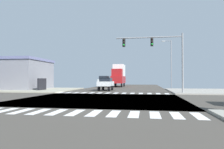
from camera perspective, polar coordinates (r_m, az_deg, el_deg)
name	(u,v)px	position (r m, az deg, el deg)	size (l,w,h in m)	color
ground	(101,99)	(18.00, -3.07, -6.79)	(90.00, 90.00, 0.05)	#46413A
sidewalk_corner_ne	(215,91)	(30.94, 26.57, -4.14)	(12.00, 12.00, 0.14)	#A09B91
sidewalk_corner_nw	(35,90)	(33.99, -20.47, -3.91)	(12.00, 12.00, 0.14)	#A6A28C
crosswalk_near	(66,112)	(11.11, -12.53, -10.10)	(13.50, 2.00, 0.01)	white
crosswalk_far	(112,93)	(25.19, -0.07, -5.12)	(13.50, 2.00, 0.01)	white
traffic_signal_mast	(156,49)	(25.32, 12.12, 6.88)	(7.89, 0.55, 7.08)	gray
street_lamp	(170,60)	(38.58, 15.64, 3.90)	(1.78, 0.32, 8.64)	gray
bank_building	(13,74)	(37.35, -25.64, 0.08)	(12.25, 8.36, 4.95)	gray
box_truck_nearside_1	(119,75)	(45.18, 1.84, -0.13)	(2.40, 7.20, 4.85)	black
sedan_crossing_1	(106,83)	(30.65, -1.70, -2.34)	(1.80, 4.30, 1.88)	black
sedan_queued_2	(113,81)	(55.82, 0.15, -1.82)	(1.80, 4.30, 1.88)	black
sedan_trailing_3	(109,81)	(50.43, -0.83, -1.89)	(1.80, 4.30, 1.88)	black
suv_outer_1	(104,80)	(44.71, -2.13, -1.62)	(1.96, 4.60, 2.34)	black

